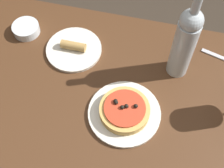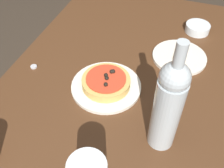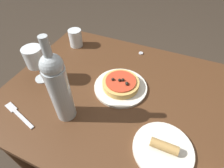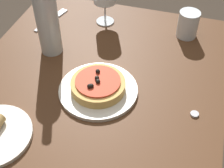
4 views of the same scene
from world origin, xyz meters
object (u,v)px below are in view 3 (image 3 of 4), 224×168
object	(u,v)px
dining_table	(137,111)
side_plate	(163,149)
bottle_cap	(141,53)
water_cup	(76,38)
pizza	(121,83)
dinner_plate	(121,87)
wine_glass	(35,58)
wine_bottle	(59,88)
fork	(18,114)

from	to	relation	value
dining_table	side_plate	bearing A→B (deg)	-53.14
side_plate	bottle_cap	xyz separation A→B (m)	(-0.23, 0.50, -0.01)
water_cup	pizza	bearing A→B (deg)	-30.91
dining_table	dinner_plate	size ratio (longest dim) A/B	5.03
water_cup	side_plate	distance (m)	0.75
dining_table	water_cup	world-z (taller)	water_cup
water_cup	side_plate	bearing A→B (deg)	-35.60
wine_glass	wine_bottle	bearing A→B (deg)	-29.34
fork	water_cup	bearing A→B (deg)	-70.04
pizza	fork	distance (m)	0.44
wine_glass	pizza	bearing A→B (deg)	14.31
fork	side_plate	world-z (taller)	side_plate
wine_glass	fork	size ratio (longest dim) A/B	0.97
dinner_plate	side_plate	xyz separation A→B (m)	(0.24, -0.21, 0.00)
dinner_plate	bottle_cap	xyz separation A→B (m)	(0.01, 0.29, -0.00)
pizza	water_cup	size ratio (longest dim) A/B	1.69
wine_glass	side_plate	xyz separation A→B (m)	(0.60, -0.12, -0.12)
pizza	water_cup	xyz separation A→B (m)	(-0.37, 0.22, 0.02)
dining_table	bottle_cap	size ratio (longest dim) A/B	50.32
side_plate	bottle_cap	world-z (taller)	side_plate
pizza	wine_bottle	bearing A→B (deg)	-123.60
dining_table	bottle_cap	world-z (taller)	bottle_cap
wine_glass	side_plate	bearing A→B (deg)	-11.24
wine_glass	wine_bottle	distance (m)	0.26
wine_bottle	side_plate	size ratio (longest dim) A/B	1.70
pizza	bottle_cap	bearing A→B (deg)	88.16
wine_glass	side_plate	world-z (taller)	wine_glass
pizza	side_plate	size ratio (longest dim) A/B	0.80
water_cup	bottle_cap	xyz separation A→B (m)	(0.38, 0.07, -0.05)
dining_table	side_plate	distance (m)	0.26
side_plate	bottle_cap	bearing A→B (deg)	114.42
fork	pizza	bearing A→B (deg)	-122.18
bottle_cap	fork	bearing A→B (deg)	-119.70
wine_bottle	bottle_cap	distance (m)	0.55
wine_glass	water_cup	size ratio (longest dim) A/B	1.79
side_plate	bottle_cap	distance (m)	0.55
side_plate	wine_glass	bearing A→B (deg)	168.76
bottle_cap	pizza	bearing A→B (deg)	-91.84
wine_bottle	bottle_cap	bearing A→B (deg)	73.14
dinner_plate	water_cup	bearing A→B (deg)	149.09
dinner_plate	fork	xyz separation A→B (m)	(-0.33, -0.30, -0.00)
dinner_plate	fork	bearing A→B (deg)	-137.61
bottle_cap	dining_table	bearing A→B (deg)	-74.35
fork	bottle_cap	bearing A→B (deg)	-104.25
wine_glass	dining_table	bearing A→B (deg)	8.17
pizza	bottle_cap	xyz separation A→B (m)	(0.01, 0.29, -0.03)
water_cup	fork	world-z (taller)	water_cup
wine_bottle	water_cup	world-z (taller)	wine_bottle
dinner_plate	bottle_cap	distance (m)	0.29
wine_glass	fork	distance (m)	0.24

